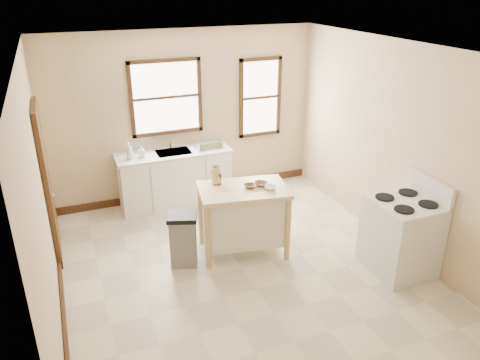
# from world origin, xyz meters

# --- Properties ---
(floor) EXTENTS (5.00, 5.00, 0.00)m
(floor) POSITION_xyz_m (0.00, 0.00, 0.00)
(floor) COLOR #BEB097
(floor) RESTS_ON ground
(ceiling) EXTENTS (5.00, 5.00, 0.00)m
(ceiling) POSITION_xyz_m (0.00, 0.00, 2.80)
(ceiling) COLOR white
(ceiling) RESTS_ON ground
(wall_back) EXTENTS (4.50, 0.04, 2.80)m
(wall_back) POSITION_xyz_m (0.00, 2.50, 1.40)
(wall_back) COLOR #CDB887
(wall_back) RESTS_ON ground
(wall_left) EXTENTS (0.04, 5.00, 2.80)m
(wall_left) POSITION_xyz_m (-2.25, 0.00, 1.40)
(wall_left) COLOR #CDB887
(wall_left) RESTS_ON ground
(wall_right) EXTENTS (0.04, 5.00, 2.80)m
(wall_right) POSITION_xyz_m (2.25, 0.00, 1.40)
(wall_right) COLOR #CDB887
(wall_right) RESTS_ON ground
(window_main) EXTENTS (1.17, 0.06, 1.22)m
(window_main) POSITION_xyz_m (-0.30, 2.48, 1.75)
(window_main) COLOR black
(window_main) RESTS_ON wall_back
(window_side) EXTENTS (0.77, 0.06, 1.37)m
(window_side) POSITION_xyz_m (1.35, 2.48, 1.60)
(window_side) COLOR black
(window_side) RESTS_ON wall_back
(door_left) EXTENTS (0.06, 0.90, 2.10)m
(door_left) POSITION_xyz_m (-2.21, 1.30, 1.05)
(door_left) COLOR black
(door_left) RESTS_ON ground
(baseboard_back) EXTENTS (4.50, 0.04, 0.12)m
(baseboard_back) POSITION_xyz_m (0.00, 2.47, 0.06)
(baseboard_back) COLOR black
(baseboard_back) RESTS_ON ground
(baseboard_left) EXTENTS (0.04, 5.00, 0.12)m
(baseboard_left) POSITION_xyz_m (-2.22, 0.00, 0.06)
(baseboard_left) COLOR black
(baseboard_left) RESTS_ON ground
(sink_counter) EXTENTS (1.86, 0.62, 0.92)m
(sink_counter) POSITION_xyz_m (-0.30, 2.20, 0.46)
(sink_counter) COLOR white
(sink_counter) RESTS_ON ground
(faucet) EXTENTS (0.03, 0.03, 0.22)m
(faucet) POSITION_xyz_m (-0.30, 2.38, 1.03)
(faucet) COLOR silver
(faucet) RESTS_ON sink_counter
(soap_bottle_a) EXTENTS (0.11, 0.11, 0.26)m
(soap_bottle_a) POSITION_xyz_m (-1.00, 2.15, 1.05)
(soap_bottle_a) COLOR #B2B2B2
(soap_bottle_a) RESTS_ON sink_counter
(soap_bottle_b) EXTENTS (0.10, 0.10, 0.18)m
(soap_bottle_b) POSITION_xyz_m (-0.82, 2.15, 1.01)
(soap_bottle_b) COLOR #B2B2B2
(soap_bottle_b) RESTS_ON sink_counter
(dish_rack) EXTENTS (0.48, 0.40, 0.11)m
(dish_rack) POSITION_xyz_m (0.28, 2.16, 0.97)
(dish_rack) COLOR silver
(dish_rack) RESTS_ON sink_counter
(kitchen_island) EXTENTS (1.28, 0.93, 0.96)m
(kitchen_island) POSITION_xyz_m (0.18, 0.39, 0.48)
(kitchen_island) COLOR #FEE295
(kitchen_island) RESTS_ON ground
(knife_block) EXTENTS (0.10, 0.10, 0.20)m
(knife_block) POSITION_xyz_m (-0.10, 0.67, 1.06)
(knife_block) COLOR tan
(knife_block) RESTS_ON kitchen_island
(pepper_grinder) EXTENTS (0.06, 0.06, 0.15)m
(pepper_grinder) POSITION_xyz_m (-0.06, 0.64, 1.03)
(pepper_grinder) COLOR #451C12
(pepper_grinder) RESTS_ON kitchen_island
(bowl_a) EXTENTS (0.20, 0.20, 0.04)m
(bowl_a) POSITION_xyz_m (0.27, 0.38, 0.98)
(bowl_a) COLOR brown
(bowl_a) RESTS_ON kitchen_island
(bowl_b) EXTENTS (0.25, 0.25, 0.04)m
(bowl_b) POSITION_xyz_m (0.43, 0.39, 0.98)
(bowl_b) COLOR brown
(bowl_b) RESTS_ON kitchen_island
(bowl_c) EXTENTS (0.18, 0.18, 0.05)m
(bowl_c) POSITION_xyz_m (0.50, 0.23, 0.98)
(bowl_c) COLOR white
(bowl_c) RESTS_ON kitchen_island
(trash_bin) EXTENTS (0.46, 0.42, 0.73)m
(trash_bin) POSITION_xyz_m (-0.67, 0.39, 0.36)
(trash_bin) COLOR slate
(trash_bin) RESTS_ON ground
(gas_stove) EXTENTS (0.79, 0.80, 1.25)m
(gas_stove) POSITION_xyz_m (1.88, -0.76, 0.63)
(gas_stove) COLOR silver
(gas_stove) RESTS_ON ground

